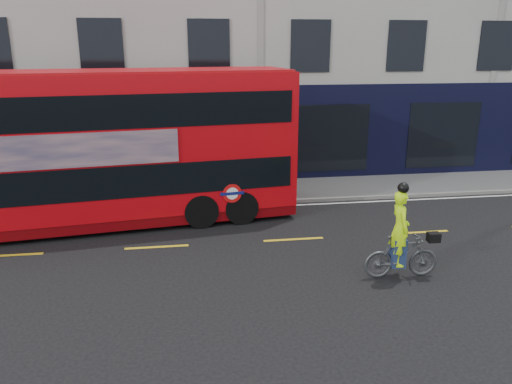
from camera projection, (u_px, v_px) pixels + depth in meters
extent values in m
plane|color=black|center=(306.00, 260.00, 13.39)|extent=(120.00, 120.00, 0.00)
cube|color=gray|center=(266.00, 191.00, 19.54)|extent=(60.00, 3.00, 0.12)
cube|color=slate|center=(273.00, 202.00, 18.11)|extent=(60.00, 0.12, 0.13)
cube|color=#B2B0A8|center=(244.00, 2.00, 23.58)|extent=(50.00, 10.00, 15.00)
cube|color=black|center=(260.00, 135.00, 20.39)|extent=(50.00, 0.08, 4.00)
cube|color=silver|center=(274.00, 206.00, 17.85)|extent=(58.00, 0.10, 0.01)
cube|color=#BD070E|center=(103.00, 143.00, 15.46)|extent=(12.15, 4.21, 4.27)
cube|color=#5E0307|center=(109.00, 213.00, 16.12)|extent=(12.15, 4.16, 0.32)
cube|color=black|center=(105.00, 173.00, 15.73)|extent=(11.69, 4.19, 0.97)
cube|color=black|center=(99.00, 107.00, 15.15)|extent=(11.69, 4.19, 0.97)
cube|color=#9C0B10|center=(96.00, 72.00, 14.85)|extent=(11.90, 4.07, 0.09)
cube|color=black|center=(284.00, 161.00, 17.29)|extent=(0.35, 2.42, 0.97)
cube|color=black|center=(285.00, 101.00, 16.70)|extent=(0.35, 2.42, 0.97)
cube|color=tan|center=(61.00, 151.00, 13.88)|extent=(6.44, 0.87, 0.97)
cylinder|color=red|center=(232.00, 193.00, 15.61)|extent=(0.60, 0.10, 0.61)
cylinder|color=white|center=(232.00, 193.00, 15.61)|extent=(0.39, 0.07, 0.39)
cube|color=#0C1459|center=(232.00, 194.00, 15.60)|extent=(0.75, 0.12, 0.10)
cylinder|color=black|center=(233.00, 197.00, 17.13)|extent=(1.43, 2.87, 1.08)
cylinder|color=black|center=(195.00, 200.00, 16.79)|extent=(1.43, 2.87, 1.08)
imported|color=#474A4C|center=(401.00, 256.00, 12.28)|extent=(1.87, 0.59, 1.12)
imported|color=#ADE50D|center=(400.00, 228.00, 12.06)|extent=(0.47, 0.70, 1.87)
cube|color=black|center=(434.00, 237.00, 12.23)|extent=(0.30, 0.24, 0.23)
cube|color=navy|center=(398.00, 252.00, 12.23)|extent=(0.33, 0.41, 0.73)
sphere|color=black|center=(403.00, 188.00, 11.77)|extent=(0.27, 0.27, 0.27)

